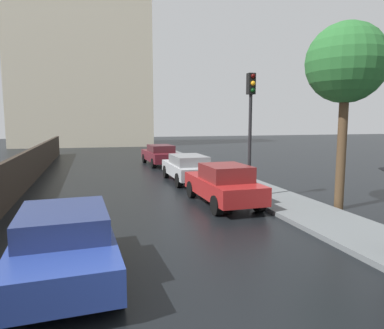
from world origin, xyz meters
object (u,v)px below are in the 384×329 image
car_blue_mid_road (64,243)px  car_red_far_lane (223,184)px  street_tree_near (346,65)px  car_silver_near_kerb (187,167)px  traffic_light (251,113)px  car_maroon_behind_camera (160,154)px

car_blue_mid_road → car_red_far_lane: 6.87m
street_tree_near → car_red_far_lane: bearing=154.3°
car_red_far_lane → street_tree_near: street_tree_near is taller
car_silver_near_kerb → car_red_far_lane: size_ratio=1.02×
traffic_light → car_maroon_behind_camera: bearing=96.2°
car_red_far_lane → car_blue_mid_road: bearing=-137.8°
car_maroon_behind_camera → car_red_far_lane: 11.57m
car_red_far_lane → traffic_light: traffic_light is taller
car_silver_near_kerb → car_maroon_behind_camera: size_ratio=0.92×
car_silver_near_kerb → car_blue_mid_road: (-4.99, -9.52, -0.01)m
traffic_light → street_tree_near: street_tree_near is taller
car_silver_near_kerb → car_red_far_lane: car_red_far_lane is taller
car_blue_mid_road → traffic_light: traffic_light is taller
car_maroon_behind_camera → car_blue_mid_road: bearing=-109.3°
car_blue_mid_road → car_maroon_behind_camera: car_maroon_behind_camera is taller
car_blue_mid_road → car_red_far_lane: car_red_far_lane is taller
car_maroon_behind_camera → car_red_far_lane: size_ratio=1.11×
car_silver_near_kerb → car_blue_mid_road: 10.75m
car_maroon_behind_camera → street_tree_near: bearing=-77.3°
car_maroon_behind_camera → car_red_far_lane: car_red_far_lane is taller
car_blue_mid_road → car_maroon_behind_camera: size_ratio=0.86×
car_blue_mid_road → traffic_light: size_ratio=0.87×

